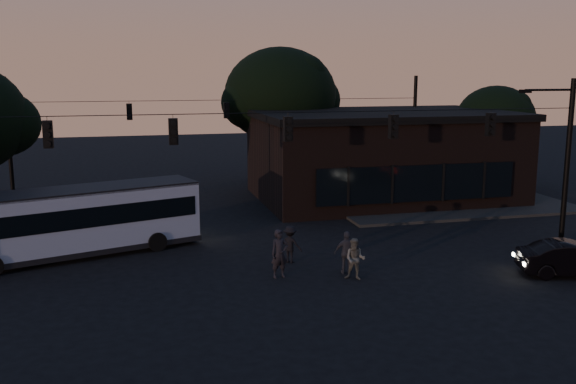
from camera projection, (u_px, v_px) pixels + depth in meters
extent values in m
plane|color=black|center=(316.00, 296.00, 22.65)|extent=(120.00, 120.00, 0.00)
cube|color=black|center=(439.00, 201.00, 38.86)|extent=(14.00, 10.00, 0.15)
cube|color=black|center=(382.00, 158.00, 39.59)|extent=(15.00, 10.00, 5.00)
cube|color=black|center=(383.00, 114.00, 39.09)|extent=(15.40, 10.40, 0.40)
cube|color=black|center=(417.00, 183.00, 34.85)|extent=(11.50, 0.18, 2.00)
cylinder|color=black|center=(280.00, 157.00, 44.20)|extent=(0.44, 0.44, 4.00)
ellipsoid|color=black|center=(280.00, 95.00, 43.42)|extent=(7.60, 7.60, 6.46)
cylinder|color=black|center=(493.00, 165.00, 43.85)|extent=(0.44, 0.44, 3.00)
ellipsoid|color=black|center=(496.00, 119.00, 43.26)|extent=(5.20, 5.20, 4.42)
cylinder|color=black|center=(567.00, 163.00, 28.89)|extent=(0.24, 0.24, 7.50)
cylinder|color=black|center=(288.00, 112.00, 25.31)|extent=(26.00, 0.03, 0.03)
cube|color=black|center=(48.00, 134.00, 23.27)|extent=(0.34, 0.30, 1.00)
cube|color=black|center=(173.00, 132.00, 24.35)|extent=(0.34, 0.30, 1.00)
cube|color=black|center=(288.00, 129.00, 25.43)|extent=(0.34, 0.30, 1.00)
cube|color=black|center=(393.00, 127.00, 26.51)|extent=(0.34, 0.30, 1.00)
cube|color=black|center=(490.00, 124.00, 27.59)|extent=(0.34, 0.30, 1.00)
cylinder|color=black|center=(9.00, 141.00, 37.88)|extent=(0.24, 0.24, 7.50)
cylinder|color=black|center=(414.00, 131.00, 44.13)|extent=(0.24, 0.24, 7.50)
cylinder|color=black|center=(226.00, 100.00, 40.59)|extent=(26.00, 0.03, 0.03)
cube|color=black|center=(129.00, 112.00, 39.27)|extent=(0.34, 0.30, 1.00)
cube|color=black|center=(226.00, 110.00, 40.71)|extent=(0.34, 0.30, 1.00)
cube|color=black|center=(317.00, 109.00, 42.15)|extent=(0.34, 0.30, 1.00)
cube|color=#838DA7|center=(77.00, 218.00, 27.27)|extent=(10.51, 5.47, 2.43)
cube|color=black|center=(77.00, 213.00, 27.23)|extent=(10.13, 5.38, 0.84)
cube|color=black|center=(75.00, 190.00, 27.05)|extent=(10.51, 5.47, 0.14)
cube|color=black|center=(79.00, 248.00, 27.52)|extent=(10.62, 5.56, 0.23)
cylinder|color=black|center=(157.00, 242.00, 28.17)|extent=(0.87, 0.49, 0.84)
cylinder|color=black|center=(139.00, 231.00, 30.10)|extent=(0.87, 0.49, 0.84)
imported|color=black|center=(573.00, 259.00, 24.72)|extent=(4.32, 2.51, 1.34)
imported|color=black|center=(280.00, 254.00, 24.50)|extent=(0.76, 0.56, 1.89)
imported|color=#51514A|center=(355.00, 259.00, 24.29)|extent=(0.97, 0.91, 1.60)
imported|color=#2A2B34|center=(347.00, 253.00, 24.96)|extent=(1.06, 0.63, 1.70)
imported|color=black|center=(290.00, 244.00, 26.45)|extent=(1.15, 1.04, 1.55)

